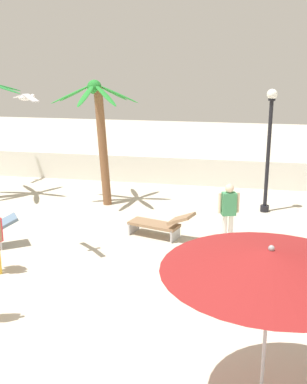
% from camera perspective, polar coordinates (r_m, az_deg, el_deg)
% --- Properties ---
extents(ground_plane, '(56.00, 56.00, 0.00)m').
position_cam_1_polar(ground_plane, '(9.96, -3.86, -12.96)').
color(ground_plane, beige).
extents(boundary_wall, '(25.20, 0.30, 1.06)m').
position_cam_1_polar(boundary_wall, '(18.53, 3.76, 2.52)').
color(boundary_wall, silver).
rests_on(boundary_wall, ground_plane).
extents(patio_umbrella_0, '(2.82, 2.82, 2.53)m').
position_cam_1_polar(patio_umbrella_0, '(6.26, 13.78, -8.14)').
color(patio_umbrella_0, '#333338').
rests_on(patio_umbrella_0, ground_plane).
extents(palm_tree_0, '(2.77, 2.79, 4.11)m').
position_cam_1_polar(palm_tree_0, '(15.66, -6.46, 8.00)').
color(palm_tree_0, brown).
rests_on(palm_tree_0, ground_plane).
extents(lamp_post_1, '(0.32, 0.32, 3.87)m').
position_cam_1_polar(lamp_post_1, '(15.26, 13.61, 5.55)').
color(lamp_post_1, black).
rests_on(lamp_post_1, ground_plane).
extents(lounge_chair_0, '(1.92, 1.06, 0.81)m').
position_cam_1_polar(lounge_chair_0, '(13.05, 0.94, -3.80)').
color(lounge_chair_0, '#B7B7BC').
rests_on(lounge_chair_0, ground_plane).
extents(guest_1, '(0.54, 0.33, 1.67)m').
position_cam_1_polar(guest_1, '(12.49, 8.96, -1.97)').
color(guest_1, silver).
rests_on(guest_1, ground_plane).
extents(seagull_0, '(0.96, 0.89, 0.15)m').
position_cam_1_polar(seagull_0, '(11.26, -14.95, 10.87)').
color(seagull_0, white).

